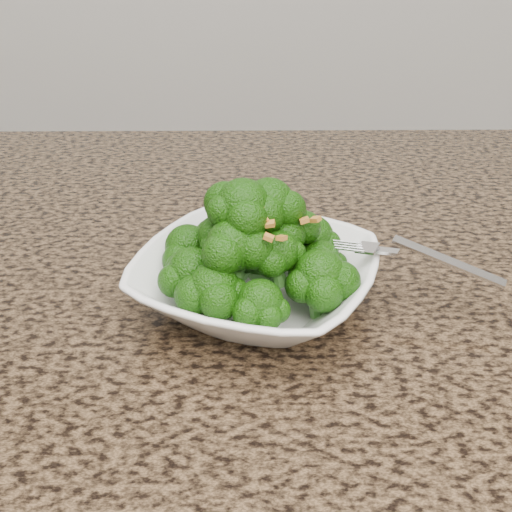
{
  "coord_description": "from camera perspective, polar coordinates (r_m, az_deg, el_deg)",
  "views": [
    {
      "loc": [
        0.07,
        -0.14,
        1.21
      ],
      "look_at": [
        0.07,
        0.33,
        0.95
      ],
      "focal_mm": 45.0,
      "sensor_mm": 36.0,
      "label": 1
    }
  ],
  "objects": [
    {
      "name": "granite_counter",
      "position": [
        0.56,
        -7.31,
        -7.42
      ],
      "size": [
        1.64,
        1.04,
        0.03
      ],
      "primitive_type": "cube",
      "color": "brown",
      "rests_on": "cabinet"
    },
    {
      "name": "broccoli_pile",
      "position": [
        0.53,
        -0.0,
        3.66
      ],
      "size": [
        0.18,
        0.18,
        0.08
      ],
      "primitive_type": null,
      "color": "#1A5109",
      "rests_on": "bowl"
    },
    {
      "name": "fork",
      "position": [
        0.55,
        11.94,
        0.42
      ],
      "size": [
        0.16,
        0.1,
        0.01
      ],
      "primitive_type": null,
      "rotation": [
        0.0,
        0.0,
        -0.47
      ],
      "color": "silver",
      "rests_on": "bowl"
    },
    {
      "name": "bowl",
      "position": [
        0.56,
        -0.0,
        -2.27
      ],
      "size": [
        0.26,
        0.26,
        0.05
      ],
      "primitive_type": "imported",
      "rotation": [
        0.0,
        0.0,
        -0.4
      ],
      "color": "white",
      "rests_on": "granite_counter"
    },
    {
      "name": "garlic_topping",
      "position": [
        0.51,
        -0.0,
        7.91
      ],
      "size": [
        0.11,
        0.11,
        0.01
      ],
      "primitive_type": null,
      "color": "gold",
      "rests_on": "broccoli_pile"
    }
  ]
}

